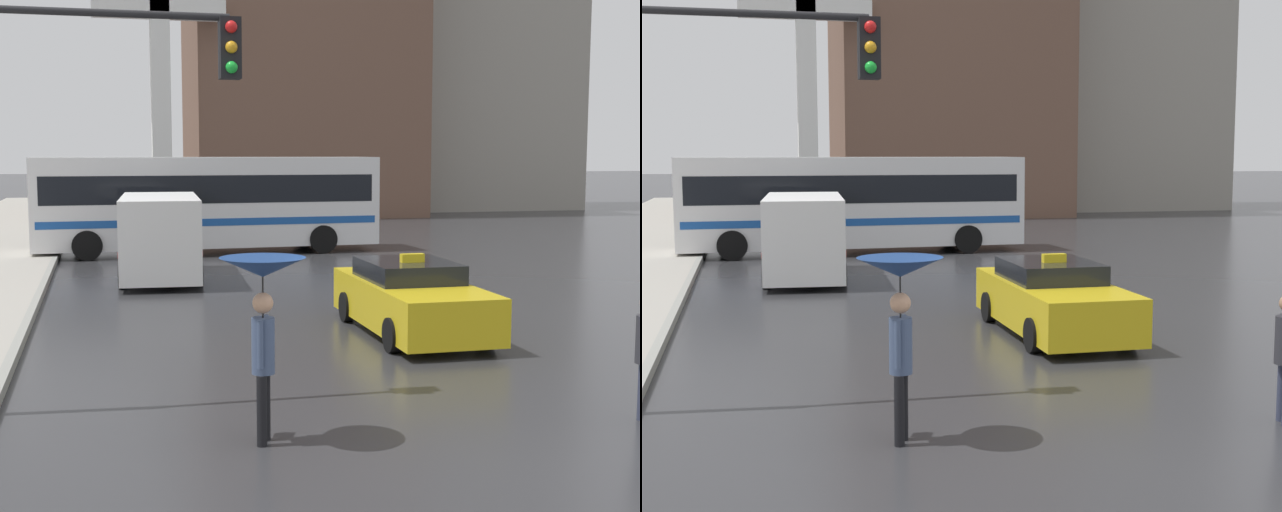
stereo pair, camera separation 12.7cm
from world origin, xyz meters
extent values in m
plane|color=#2D2D30|center=(0.00, 0.00, 0.00)|extent=(300.00, 300.00, 0.00)
cube|color=gold|center=(2.18, 6.89, 0.58)|extent=(1.80, 4.67, 0.83)
cube|color=black|center=(2.18, 7.12, 1.17)|extent=(1.58, 2.10, 0.36)
cylinder|color=black|center=(3.03, 5.44, 0.30)|extent=(0.20, 0.60, 0.60)
cylinder|color=black|center=(1.32, 5.44, 0.30)|extent=(0.20, 0.60, 0.60)
cylinder|color=black|center=(3.03, 8.34, 0.30)|extent=(0.20, 0.60, 0.60)
cylinder|color=black|center=(1.32, 8.34, 0.30)|extent=(0.20, 0.60, 0.60)
cube|color=yellow|center=(2.18, 6.89, 1.43)|extent=(0.44, 0.16, 0.16)
cube|color=white|center=(-1.91, 15.47, 1.20)|extent=(2.33, 5.46, 2.07)
cube|color=black|center=(-1.91, 15.47, 1.57)|extent=(2.32, 5.04, 0.54)
cube|color=red|center=(-1.91, 15.47, 0.94)|extent=(2.34, 5.25, 0.14)
cylinder|color=black|center=(-1.07, 13.81, 0.32)|extent=(0.24, 0.64, 0.63)
cylinder|color=black|center=(-2.96, 13.93, 0.32)|extent=(0.24, 0.64, 0.63)
cylinder|color=black|center=(-0.87, 17.01, 0.32)|extent=(0.24, 0.64, 0.63)
cylinder|color=black|center=(-2.76, 17.13, 0.32)|extent=(0.24, 0.64, 0.63)
cube|color=silver|center=(0.08, 21.60, 1.76)|extent=(11.62, 2.97, 2.99)
cube|color=black|center=(0.08, 21.60, 2.21)|extent=(11.04, 2.97, 0.91)
cube|color=#194C9E|center=(0.08, 21.60, 1.14)|extent=(11.27, 2.98, 0.24)
cylinder|color=black|center=(-3.91, 20.23, 0.48)|extent=(0.97, 0.32, 0.96)
cylinder|color=black|center=(-4.00, 22.63, 0.48)|extent=(0.97, 0.32, 0.96)
cylinder|color=black|center=(3.87, 20.55, 0.48)|extent=(0.97, 0.32, 0.96)
cylinder|color=black|center=(3.77, 22.95, 0.48)|extent=(0.97, 0.32, 0.96)
cylinder|color=black|center=(-1.69, 1.15, 0.42)|extent=(0.15, 0.15, 0.83)
cylinder|color=black|center=(-1.61, 1.35, 0.42)|extent=(0.15, 0.15, 0.83)
cylinder|color=#3D4C6B|center=(-1.65, 1.25, 1.16)|extent=(0.35, 0.35, 0.66)
sphere|color=tan|center=(-1.65, 1.25, 1.66)|extent=(0.24, 0.24, 0.24)
cylinder|color=#3D4C6B|center=(-1.71, 1.09, 1.21)|extent=(0.09, 0.09, 0.56)
cylinder|color=#3D4C6B|center=(-1.59, 1.41, 1.21)|extent=(0.09, 0.09, 0.56)
cone|color=navy|center=(-1.65, 1.25, 2.07)|extent=(1.00, 1.00, 0.22)
cylinder|color=black|center=(-1.65, 1.25, 1.73)|extent=(0.02, 0.02, 0.68)
cube|color=#262628|center=(-1.61, 1.51, 0.46)|extent=(0.16, 0.20, 0.28)
cylinder|color=black|center=(-3.67, 3.26, 5.15)|extent=(3.92, 0.10, 0.10)
cube|color=black|center=(-1.71, 3.26, 4.75)|extent=(0.28, 0.28, 0.80)
sphere|color=red|center=(-1.71, 3.10, 5.01)|extent=(0.16, 0.16, 0.16)
sphere|color=orange|center=(-1.71, 3.10, 4.75)|extent=(0.16, 0.16, 0.16)
sphere|color=green|center=(-1.71, 3.10, 4.49)|extent=(0.16, 0.16, 0.16)
cube|color=brown|center=(7.40, 40.01, 11.46)|extent=(12.15, 8.89, 22.92)
cube|color=white|center=(-0.56, 34.63, 7.04)|extent=(0.90, 0.90, 14.07)
cube|color=white|center=(-0.56, 34.63, 10.13)|extent=(6.19, 0.90, 0.90)
camera|label=1|loc=(-3.42, -8.70, 3.36)|focal=50.00mm
camera|label=2|loc=(-3.30, -8.73, 3.36)|focal=50.00mm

